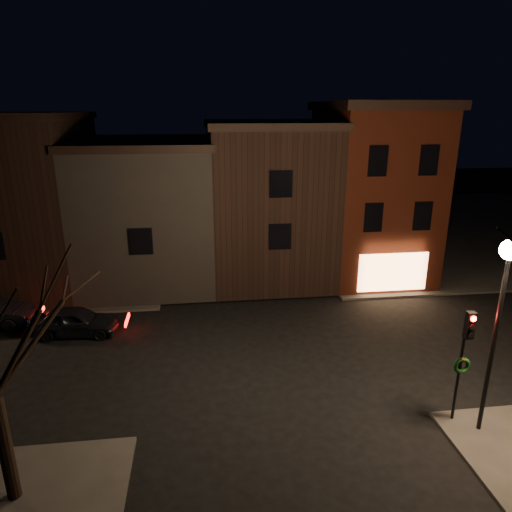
{
  "coord_description": "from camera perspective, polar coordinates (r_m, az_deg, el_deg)",
  "views": [
    {
      "loc": [
        -2.69,
        -17.58,
        10.19
      ],
      "look_at": [
        0.01,
        3.88,
        3.2
      ],
      "focal_mm": 32.0,
      "sensor_mm": 36.0,
      "label": 1
    }
  ],
  "objects": [
    {
      "name": "ground",
      "position": [
        20.5,
        1.34,
        -11.9
      ],
      "size": [
        120.0,
        120.0,
        0.0
      ],
      "primitive_type": "plane",
      "color": "black",
      "rests_on": "ground"
    },
    {
      "name": "sidewalk_far_right",
      "position": [
        45.06,
        23.33,
        3.43
      ],
      "size": [
        30.0,
        30.0,
        0.12
      ],
      "primitive_type": "cube",
      "color": "#2D2B28",
      "rests_on": "ground"
    },
    {
      "name": "corner_building",
      "position": [
        29.49,
        14.32,
        8.01
      ],
      "size": [
        6.5,
        8.5,
        10.5
      ],
      "color": "#4A180D",
      "rests_on": "ground"
    },
    {
      "name": "row_building_a",
      "position": [
        28.9,
        1.29,
        7.22
      ],
      "size": [
        7.3,
        10.3,
        9.4
      ],
      "color": "black",
      "rests_on": "ground"
    },
    {
      "name": "row_building_b",
      "position": [
        28.85,
        -13.18,
        5.72
      ],
      "size": [
        7.8,
        10.3,
        8.4
      ],
      "color": "black",
      "rests_on": "ground"
    },
    {
      "name": "row_building_c",
      "position": [
        30.35,
        -27.1,
        6.26
      ],
      "size": [
        7.3,
        10.3,
        9.9
      ],
      "color": "black",
      "rests_on": "ground"
    },
    {
      "name": "street_lamp_near",
      "position": [
        15.44,
        28.58,
        -3.31
      ],
      "size": [
        0.6,
        0.6,
        6.48
      ],
      "color": "black",
      "rests_on": "sidewalk_near_right"
    },
    {
      "name": "traffic_signal",
      "position": [
        16.4,
        24.62,
        -10.61
      ],
      "size": [
        0.58,
        0.38,
        4.05
      ],
      "color": "black",
      "rests_on": "sidewalk_near_right"
    },
    {
      "name": "parked_car_a",
      "position": [
        23.27,
        -21.68,
        -7.57
      ],
      "size": [
        4.11,
        1.9,
        1.36
      ],
      "primitive_type": "imported",
      "rotation": [
        0.0,
        0.0,
        1.5
      ],
      "color": "black",
      "rests_on": "ground"
    }
  ]
}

